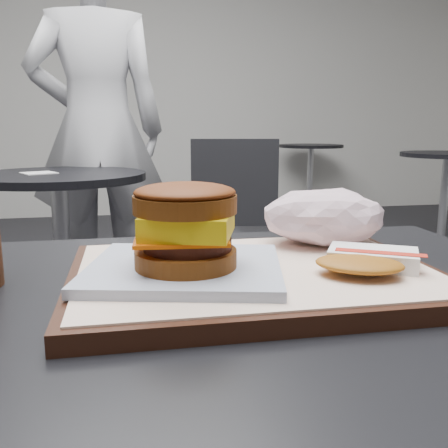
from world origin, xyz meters
The scene contains 10 objects.
serving_tray centered at (0.05, 0.04, 0.78)m, with size 0.38×0.28×0.02m.
breakfast_sandwich centered at (-0.02, 0.02, 0.83)m, with size 0.22×0.21×0.09m.
hash_brown centered at (0.16, 0.00, 0.80)m, with size 0.14×0.12×0.02m.
crumpled_wrapper centered at (0.17, 0.13, 0.82)m, with size 0.15×0.12×0.07m, color white, non-canonical shape.
neighbor_table centered at (-0.35, 1.65, 0.55)m, with size 0.70×0.70×0.75m.
napkin centered at (-0.42, 1.64, 0.75)m, with size 0.12×0.12×0.00m, color silver.
neighbor_chair centered at (0.29, 1.78, 0.51)m, with size 0.63×0.49×0.88m.
patron centered at (-0.21, 2.12, 0.92)m, with size 0.67×0.44×1.84m, color silver.
bg_table_near centered at (2.20, 2.80, 0.56)m, with size 0.66×0.66×0.75m.
bg_table_far centered at (1.80, 4.50, 0.56)m, with size 0.66×0.66×0.75m.
Camera 1 is at (-0.07, -0.45, 0.94)m, focal length 40.00 mm.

